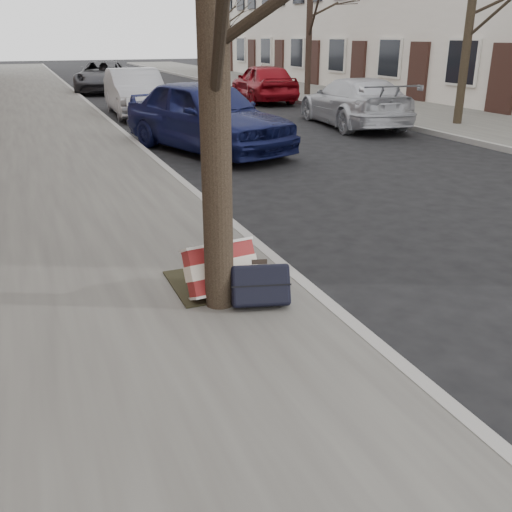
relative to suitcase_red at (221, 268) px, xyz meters
name	(u,v)px	position (x,y,z in m)	size (l,w,h in m)	color
ground	(476,311)	(2.04, -0.96, -0.36)	(120.00, 120.00, 0.00)	black
near_sidewalk	(14,117)	(-1.66, 14.04, -0.30)	(5.00, 70.00, 0.12)	slate
far_sidewalk	(354,101)	(9.84, 14.04, -0.30)	(4.00, 70.00, 0.12)	slate
house_far	(465,0)	(15.19, 15.04, 3.24)	(6.70, 40.00, 7.20)	beige
dirt_patch	(218,282)	(0.04, 0.24, -0.23)	(0.85, 0.85, 0.01)	black
suitcase_red	(221,268)	(0.00, 0.00, 0.00)	(0.62, 0.17, 0.45)	maroon
suitcase_navy	(260,285)	(0.22, -0.36, -0.04)	(0.50, 0.16, 0.36)	black
car_near_front	(207,116)	(2.10, 7.11, 0.38)	(1.75, 4.34, 1.48)	#13184A
car_near_mid	(136,92)	(1.86, 13.54, 0.33)	(1.45, 4.16, 1.37)	#A7A8AE
car_near_back	(104,76)	(2.08, 21.88, 0.29)	(2.16, 4.68, 1.30)	#333338
car_far_front	(354,102)	(6.83, 9.09, 0.28)	(1.78, 4.38, 1.27)	#B9BBC1
car_far_back	(263,83)	(6.92, 15.61, 0.33)	(1.62, 4.04, 1.38)	maroon
tree_far_a	(469,28)	(9.24, 7.81, 2.11)	(0.22, 0.22, 4.69)	black
tree_far_b	(309,30)	(9.24, 16.60, 2.12)	(0.24, 0.24, 4.72)	black
tree_far_c	(220,27)	(9.24, 27.34, 2.36)	(0.21, 0.21, 5.21)	black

